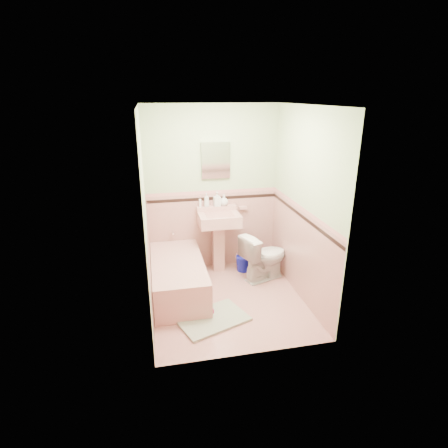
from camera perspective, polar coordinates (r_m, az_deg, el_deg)
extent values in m
plane|color=tan|center=(4.99, 0.60, -11.84)|extent=(2.20, 2.20, 0.00)
plane|color=white|center=(4.25, 0.73, 18.21)|extent=(2.20, 2.20, 0.00)
plane|color=beige|center=(5.50, -1.83, 5.39)|extent=(2.50, 0.00, 2.50)
plane|color=beige|center=(3.47, 4.61, -3.50)|extent=(2.50, 0.00, 2.50)
plane|color=beige|center=(4.37, -12.26, 1.09)|extent=(0.00, 2.50, 2.50)
plane|color=beige|center=(4.77, 12.48, 2.67)|extent=(0.00, 2.50, 2.50)
plane|color=#CF938A|center=(5.69, -1.74, -1.00)|extent=(2.00, 0.00, 2.00)
plane|color=#CF938A|center=(3.78, 4.29, -12.52)|extent=(2.00, 0.00, 2.00)
plane|color=#CF938A|center=(4.61, -11.52, -6.57)|extent=(0.00, 2.20, 2.20)
plane|color=#CF938A|center=(4.99, 11.80, -4.48)|extent=(0.00, 2.20, 2.20)
plane|color=black|center=(5.52, -1.79, 4.04)|extent=(2.00, 0.00, 2.00)
plane|color=black|center=(3.53, 4.47, -5.33)|extent=(2.00, 0.00, 2.00)
plane|color=black|center=(4.41, -11.90, -0.50)|extent=(0.00, 2.20, 2.20)
plane|color=black|center=(4.80, 12.17, 1.18)|extent=(0.00, 2.20, 2.20)
plane|color=tan|center=(5.49, -1.80, 5.04)|extent=(2.00, 0.00, 2.00)
plane|color=tan|center=(3.49, 4.52, -3.84)|extent=(2.00, 0.00, 2.00)
plane|color=tan|center=(4.38, -11.99, 0.73)|extent=(0.00, 2.20, 2.20)
plane|color=tan|center=(4.77, 12.25, 2.31)|extent=(0.00, 2.20, 2.20)
cube|color=tan|center=(5.08, -7.23, -8.45)|extent=(0.70, 1.50, 0.45)
cylinder|color=silver|center=(5.57, -8.06, -1.31)|extent=(0.04, 0.12, 0.04)
cylinder|color=silver|center=(5.50, -1.10, 2.13)|extent=(0.02, 0.02, 0.10)
cube|color=white|center=(5.39, -1.30, 9.98)|extent=(0.43, 0.04, 0.53)
cube|color=tan|center=(5.64, 2.98, 2.58)|extent=(0.12, 0.07, 0.04)
imported|color=#B2B2B2|center=(5.46, -2.76, 3.80)|extent=(0.09, 0.10, 0.20)
imported|color=#B2B2B2|center=(5.49, -1.10, 3.96)|extent=(0.11, 0.11, 0.22)
imported|color=#B2B2B2|center=(5.51, -0.02, 3.78)|extent=(0.17, 0.17, 0.17)
cylinder|color=white|center=(5.46, -3.77, 3.31)|extent=(0.04, 0.04, 0.12)
imported|color=white|center=(5.40, 6.37, -5.08)|extent=(0.80, 0.62, 0.72)
cube|color=#96A085|center=(4.59, -1.84, -14.72)|extent=(0.96, 0.80, 0.03)
cube|color=#BF1E59|center=(4.65, -2.58, -13.57)|extent=(0.15, 0.09, 0.06)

